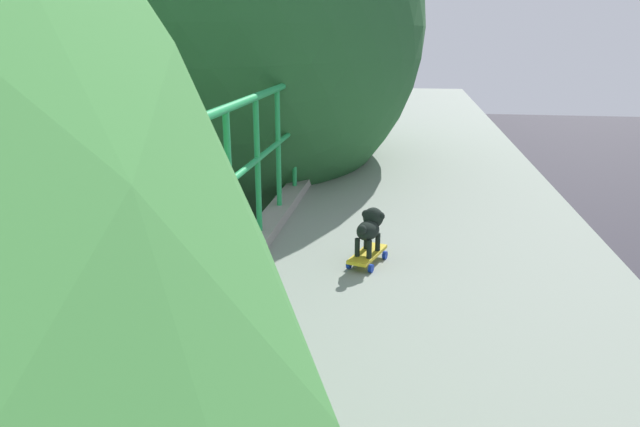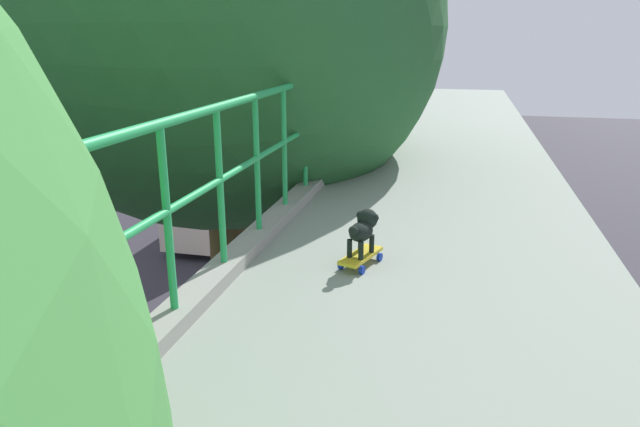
# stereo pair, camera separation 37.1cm
# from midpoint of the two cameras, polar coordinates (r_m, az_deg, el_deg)

# --- Properties ---
(green_railing) EXTENTS (0.20, 30.54, 1.15)m
(green_railing) POSITION_cam_midpoint_polar(r_m,az_deg,el_deg) (2.66, -17.74, -12.20)
(green_railing) COLOR gray
(green_railing) RESTS_ON overpass_deck
(car_white_fourth) EXTENTS (1.76, 4.50, 1.34)m
(car_white_fourth) POSITION_cam_midpoint_polar(r_m,az_deg,el_deg) (14.27, -28.32, -15.19)
(car_white_fourth) COLOR white
(car_white_fourth) RESTS_ON ground
(city_bus) EXTENTS (2.56, 10.73, 3.53)m
(city_bus) POSITION_cam_midpoint_polar(r_m,az_deg,el_deg) (25.38, -7.34, 3.85)
(city_bus) COLOR beige
(city_bus) RESTS_ON ground
(roadside_tree_mid) EXTENTS (5.80, 5.80, 10.54)m
(roadside_tree_mid) POSITION_cam_midpoint_polar(r_m,az_deg,el_deg) (7.85, -8.62, 17.47)
(roadside_tree_mid) COLOR #4F4223
(roadside_tree_mid) RESTS_ON ground
(toy_skateboard) EXTENTS (0.28, 0.45, 0.08)m
(toy_skateboard) POSITION_cam_midpoint_polar(r_m,az_deg,el_deg) (4.05, 6.72, -4.32)
(toy_skateboard) COLOR gold
(toy_skateboard) RESTS_ON overpass_deck
(small_dog) EXTENTS (0.21, 0.33, 0.31)m
(small_dog) POSITION_cam_midpoint_polar(r_m,az_deg,el_deg) (4.00, 7.02, -1.41)
(small_dog) COLOR black
(small_dog) RESTS_ON toy_skateboard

